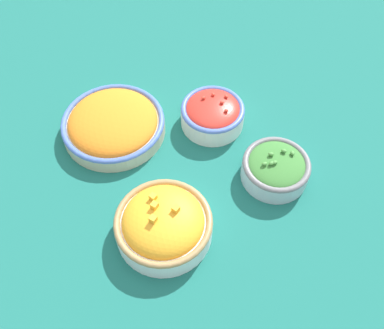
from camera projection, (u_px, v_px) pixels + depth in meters
ground_plane at (192, 173)px, 0.85m from camera, size 3.00×3.00×0.00m
bowl_broccoli at (276, 166)px, 0.83m from camera, size 0.13×0.13×0.06m
bowl_carrots at (113, 124)px, 0.90m from camera, size 0.22×0.22×0.06m
bowl_squash at (164, 224)px, 0.75m from camera, size 0.17×0.17×0.08m
bowl_cherry_tomatoes at (213, 113)px, 0.90m from camera, size 0.13×0.13×0.07m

